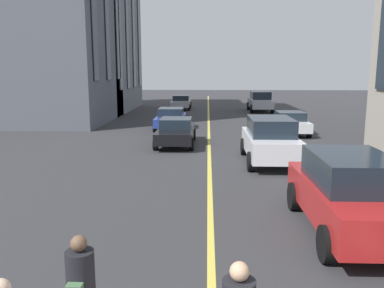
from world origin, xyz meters
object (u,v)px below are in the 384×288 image
Objects in this scene: car_white_far at (270,140)px; car_black_parked_b at (176,131)px; car_white_mid at (289,122)px; car_silver_near at (181,102)px; car_blue_parked_a at (171,118)px; car_silver_oncoming at (260,101)px; car_red_trailing at (350,193)px.

car_black_parked_b is (3.93, 4.24, -0.27)m from car_white_far.
car_white_mid is at bearing -16.74° from car_white_far.
car_silver_near is (23.84, 5.28, -0.27)m from car_white_far.
car_white_mid is at bearing -58.89° from car_black_parked_b.
car_black_parked_b is at bearing -172.25° from car_blue_parked_a.
car_silver_oncoming reaches higher than car_silver_near.
car_red_trailing reaches higher than car_silver_near.
car_white_far is 1.00× the size of car_red_trailing.
car_black_parked_b is at bearing 47.17° from car_white_far.
car_red_trailing is at bearing 176.77° from car_silver_oncoming.
car_black_parked_b is 0.94× the size of car_red_trailing.
car_blue_parked_a and car_white_mid have the same top height.
car_red_trailing is (-29.19, 1.65, 0.00)m from car_silver_oncoming.
car_black_parked_b is at bearing 159.69° from car_silver_oncoming.
car_white_far is 24.42m from car_silver_near.
car_silver_near is (2.02, 7.66, -0.27)m from car_silver_oncoming.
car_blue_parked_a is at bearing 76.12° from car_white_mid.
car_blue_parked_a and car_silver_near have the same top height.
car_white_far is at bearing 173.77° from car_silver_oncoming.
car_silver_oncoming is 1.07× the size of car_white_mid.
car_silver_oncoming is 1.07× the size of car_black_parked_b.
car_silver_oncoming is at bearing -31.58° from car_blue_parked_a.
car_silver_oncoming is at bearing -20.31° from car_black_parked_b.
car_red_trailing is at bearing -156.27° from car_black_parked_b.
car_white_far reaches higher than car_blue_parked_a.
car_red_trailing is 31.79m from car_silver_near.
car_silver_near is (31.22, 6.01, -0.27)m from car_red_trailing.
car_blue_parked_a is 1.00× the size of car_white_mid.
car_silver_oncoming is at bearing -104.80° from car_silver_near.
car_red_trailing is (-11.31, -4.97, 0.27)m from car_black_parked_b.
car_black_parked_b is (-17.89, 6.62, -0.27)m from car_silver_oncoming.
car_white_mid is (-13.89, -0.00, -0.27)m from car_silver_oncoming.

